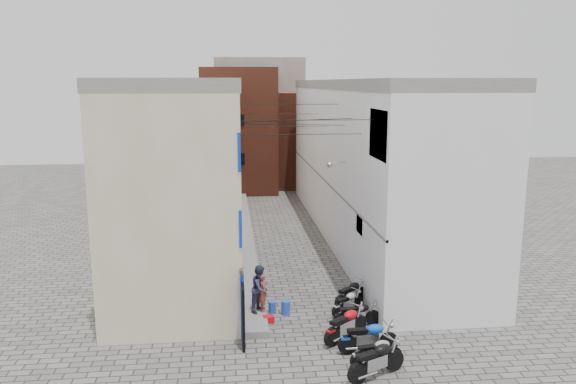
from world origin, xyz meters
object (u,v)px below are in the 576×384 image
object	(u,v)px
motorcycle_f	(348,301)
person_b	(260,288)
motorcycle_g	(351,292)
water_jug_far	(272,307)
person_a	(263,292)
red_crate	(268,319)
motorcycle_c	(369,336)
motorcycle_a	(377,358)
motorcycle_b	(377,351)
motorcycle_d	(346,323)
water_jug_near	(286,308)
motorcycle_e	(357,313)

from	to	relation	value
motorcycle_f	person_b	bearing A→B (deg)	-125.30
motorcycle_g	water_jug_far	distance (m)	3.27
person_a	red_crate	distance (m)	1.04
motorcycle_c	red_crate	xyz separation A→B (m)	(-3.14, 2.72, -0.48)
motorcycle_a	motorcycle_c	size ratio (longest dim) A/B	1.03
motorcycle_b	red_crate	bearing A→B (deg)	-149.64
motorcycle_c	red_crate	world-z (taller)	motorcycle_c
motorcycle_b	person_b	world-z (taller)	person_b
motorcycle_d	motorcycle_f	distance (m)	2.31
motorcycle_d	person_a	distance (m)	3.59
water_jug_far	motorcycle_f	bearing A→B (deg)	-7.26
person_b	water_jug_far	bearing A→B (deg)	-20.95
water_jug_far	person_a	bearing A→B (deg)	-136.91
motorcycle_a	person_a	world-z (taller)	person_a
water_jug_near	motorcycle_a	bearing A→B (deg)	-65.62
motorcycle_c	motorcycle_a	bearing A→B (deg)	-7.77
motorcycle_g	water_jug_near	distance (m)	2.80
motorcycle_d	water_jug_far	world-z (taller)	motorcycle_d
motorcycle_c	red_crate	bearing A→B (deg)	-133.32
red_crate	water_jug_near	bearing A→B (deg)	43.33
red_crate	motorcycle_e	bearing A→B (deg)	-12.35
person_a	red_crate	world-z (taller)	person_a
motorcycle_d	water_jug_near	size ratio (longest dim) A/B	3.92
motorcycle_b	motorcycle_g	bearing A→B (deg)	166.19
motorcycle_d	person_b	xyz separation A→B (m)	(-2.85, 2.28, 0.53)
person_a	water_jug_near	xyz separation A→B (m)	(0.89, 0.13, -0.73)
motorcycle_a	water_jug_near	bearing A→B (deg)	178.31
motorcycle_e	motorcycle_f	size ratio (longest dim) A/B	1.09
motorcycle_g	person_a	distance (m)	3.71
motorcycle_e	water_jug_near	distance (m)	2.87
motorcycle_g	person_a	bearing A→B (deg)	-116.47
motorcycle_b	motorcycle_c	bearing A→B (deg)	171.18
motorcycle_b	person_a	size ratio (longest dim) A/B	1.19
motorcycle_b	person_a	world-z (taller)	person_a
person_a	person_b	world-z (taller)	person_b
water_jug_near	red_crate	bearing A→B (deg)	-136.67
person_b	motorcycle_c	bearing A→B (deg)	-100.31
red_crate	motorcycle_b	bearing A→B (deg)	-48.95
motorcycle_e	water_jug_far	xyz separation A→B (m)	(-3.00, 1.61, -0.30)
motorcycle_d	person_a	size ratio (longest dim) A/B	1.43
motorcycle_b	person_b	size ratio (longest dim) A/B	0.99
motorcycle_a	motorcycle_e	xyz separation A→B (m)	(0.23, 3.60, -0.09)
motorcycle_a	motorcycle_d	world-z (taller)	same
motorcycle_b	water_jug_near	xyz separation A→B (m)	(-2.44, 4.33, -0.24)
motorcycle_d	motorcycle_e	size ratio (longest dim) A/B	1.17
motorcycle_a	motorcycle_b	bearing A→B (deg)	138.93
person_a	water_jug_far	world-z (taller)	person_a
motorcycle_e	person_a	world-z (taller)	person_a
water_jug_far	motorcycle_e	bearing A→B (deg)	-28.28
motorcycle_b	water_jug_far	world-z (taller)	motorcycle_b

